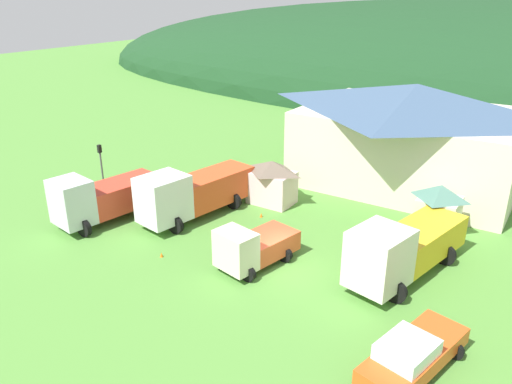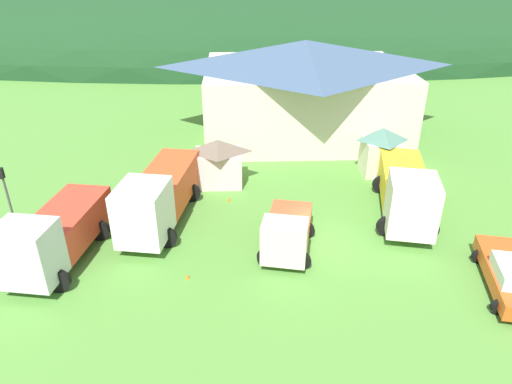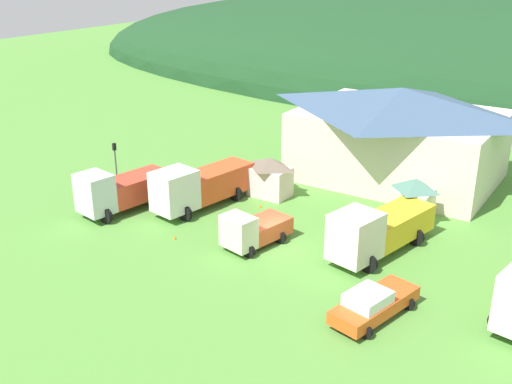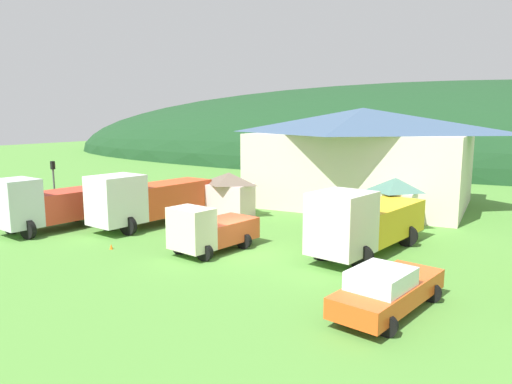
{
  "view_description": "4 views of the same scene",
  "coord_description": "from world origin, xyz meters",
  "px_view_note": "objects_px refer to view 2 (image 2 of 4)",
  "views": [
    {
      "loc": [
        11.08,
        -19.98,
        13.77
      ],
      "look_at": [
        -3.87,
        2.94,
        2.61
      ],
      "focal_mm": 35.24,
      "sensor_mm": 36.0,
      "label": 1
    },
    {
      "loc": [
        -4.09,
        -19.71,
        13.36
      ],
      "look_at": [
        -3.21,
        2.31,
        1.92
      ],
      "focal_mm": 32.62,
      "sensor_mm": 36.0,
      "label": 2
    },
    {
      "loc": [
        17.01,
        -28.92,
        17.31
      ],
      "look_at": [
        -3.35,
        2.2,
        2.43
      ],
      "focal_mm": 42.28,
      "sensor_mm": 36.0,
      "label": 3
    },
    {
      "loc": [
        10.9,
        -19.5,
        6.62
      ],
      "look_at": [
        -1.21,
        3.27,
        2.56
      ],
      "focal_mm": 32.83,
      "sensor_mm": 36.0,
      "label": 4
    }
  ],
  "objects_px": {
    "play_shed_pink": "(219,162)",
    "heavy_rig_white": "(159,195)",
    "traffic_cone_mid_row": "(229,201)",
    "depot_building": "(304,87)",
    "service_pickup_orange": "(512,275)",
    "light_truck_cream": "(287,232)",
    "tow_truck_silver": "(54,234)",
    "play_shed_cream": "(381,150)",
    "traffic_light_west": "(7,194)",
    "heavy_rig_striped": "(406,190)",
    "traffic_cone_near_pickup": "(188,279)"
  },
  "relations": [
    {
      "from": "depot_building",
      "to": "heavy_rig_white",
      "type": "xyz_separation_m",
      "value": [
        -9.56,
        -13.85,
        -2.1
      ]
    },
    {
      "from": "light_truck_cream",
      "to": "traffic_light_west",
      "type": "xyz_separation_m",
      "value": [
        -14.18,
        2.38,
        1.19
      ]
    },
    {
      "from": "light_truck_cream",
      "to": "traffic_cone_near_pickup",
      "type": "xyz_separation_m",
      "value": [
        -4.74,
        -1.93,
        -1.16
      ]
    },
    {
      "from": "play_shed_pink",
      "to": "service_pickup_orange",
      "type": "height_order",
      "value": "play_shed_pink"
    },
    {
      "from": "heavy_rig_white",
      "to": "heavy_rig_striped",
      "type": "distance_m",
      "value": 13.53
    },
    {
      "from": "depot_building",
      "to": "play_shed_cream",
      "type": "relative_size",
      "value": 5.18
    },
    {
      "from": "traffic_cone_mid_row",
      "to": "heavy_rig_striped",
      "type": "bearing_deg",
      "value": -12.61
    },
    {
      "from": "light_truck_cream",
      "to": "traffic_light_west",
      "type": "relative_size",
      "value": 1.3
    },
    {
      "from": "play_shed_cream",
      "to": "heavy_rig_white",
      "type": "bearing_deg",
      "value": -156.31
    },
    {
      "from": "tow_truck_silver",
      "to": "heavy_rig_white",
      "type": "height_order",
      "value": "heavy_rig_white"
    },
    {
      "from": "depot_building",
      "to": "play_shed_pink",
      "type": "distance_m",
      "value": 11.42
    },
    {
      "from": "light_truck_cream",
      "to": "traffic_cone_near_pickup",
      "type": "bearing_deg",
      "value": -55.75
    },
    {
      "from": "tow_truck_silver",
      "to": "heavy_rig_striped",
      "type": "distance_m",
      "value": 18.26
    },
    {
      "from": "heavy_rig_white",
      "to": "light_truck_cream",
      "type": "bearing_deg",
      "value": 74.88
    },
    {
      "from": "play_shed_pink",
      "to": "traffic_light_west",
      "type": "relative_size",
      "value": 0.83
    },
    {
      "from": "play_shed_pink",
      "to": "traffic_cone_mid_row",
      "type": "distance_m",
      "value": 2.93
    },
    {
      "from": "depot_building",
      "to": "service_pickup_orange",
      "type": "height_order",
      "value": "depot_building"
    },
    {
      "from": "depot_building",
      "to": "service_pickup_orange",
      "type": "bearing_deg",
      "value": -72.01
    },
    {
      "from": "depot_building",
      "to": "heavy_rig_striped",
      "type": "relative_size",
      "value": 1.9
    },
    {
      "from": "play_shed_pink",
      "to": "light_truck_cream",
      "type": "xyz_separation_m",
      "value": [
        3.58,
        -7.83,
        -0.4
      ]
    },
    {
      "from": "play_shed_cream",
      "to": "traffic_cone_mid_row",
      "type": "bearing_deg",
      "value": -159.88
    },
    {
      "from": "play_shed_pink",
      "to": "traffic_cone_near_pickup",
      "type": "xyz_separation_m",
      "value": [
        -1.16,
        -9.76,
        -1.56
      ]
    },
    {
      "from": "traffic_light_west",
      "to": "traffic_cone_mid_row",
      "type": "relative_size",
      "value": 6.69
    },
    {
      "from": "tow_truck_silver",
      "to": "service_pickup_orange",
      "type": "distance_m",
      "value": 20.71
    },
    {
      "from": "heavy_rig_striped",
      "to": "traffic_light_west",
      "type": "bearing_deg",
      "value": -75.13
    },
    {
      "from": "traffic_cone_near_pickup",
      "to": "service_pickup_orange",
      "type": "bearing_deg",
      "value": -5.55
    },
    {
      "from": "traffic_cone_mid_row",
      "to": "traffic_light_west",
      "type": "bearing_deg",
      "value": -164.79
    },
    {
      "from": "heavy_rig_white",
      "to": "traffic_cone_mid_row",
      "type": "xyz_separation_m",
      "value": [
        3.72,
        2.36,
        -1.73
      ]
    },
    {
      "from": "heavy_rig_striped",
      "to": "light_truck_cream",
      "type": "bearing_deg",
      "value": -52.27
    },
    {
      "from": "light_truck_cream",
      "to": "service_pickup_orange",
      "type": "bearing_deg",
      "value": 82.9
    },
    {
      "from": "play_shed_pink",
      "to": "light_truck_cream",
      "type": "relative_size",
      "value": 0.64
    },
    {
      "from": "depot_building",
      "to": "light_truck_cream",
      "type": "distance_m",
      "value": 17.39
    },
    {
      "from": "heavy_rig_white",
      "to": "heavy_rig_striped",
      "type": "xyz_separation_m",
      "value": [
        13.53,
        0.16,
        -0.07
      ]
    },
    {
      "from": "tow_truck_silver",
      "to": "light_truck_cream",
      "type": "height_order",
      "value": "tow_truck_silver"
    },
    {
      "from": "depot_building",
      "to": "heavy_rig_white",
      "type": "bearing_deg",
      "value": -124.62
    },
    {
      "from": "depot_building",
      "to": "tow_truck_silver",
      "type": "bearing_deg",
      "value": -128.7
    },
    {
      "from": "tow_truck_silver",
      "to": "traffic_cone_near_pickup",
      "type": "distance_m",
      "value": 6.63
    },
    {
      "from": "heavy_rig_striped",
      "to": "service_pickup_orange",
      "type": "distance_m",
      "value": 7.1
    },
    {
      "from": "tow_truck_silver",
      "to": "heavy_rig_white",
      "type": "distance_m",
      "value": 5.6
    },
    {
      "from": "play_shed_pink",
      "to": "heavy_rig_white",
      "type": "bearing_deg",
      "value": -122.79
    },
    {
      "from": "play_shed_pink",
      "to": "tow_truck_silver",
      "type": "relative_size",
      "value": 0.44
    },
    {
      "from": "play_shed_pink",
      "to": "traffic_cone_mid_row",
      "type": "height_order",
      "value": "play_shed_pink"
    },
    {
      "from": "play_shed_cream",
      "to": "depot_building",
      "type": "bearing_deg",
      "value": 118.41
    },
    {
      "from": "heavy_rig_striped",
      "to": "traffic_light_west",
      "type": "relative_size",
      "value": 2.28
    },
    {
      "from": "depot_building",
      "to": "heavy_rig_white",
      "type": "height_order",
      "value": "depot_building"
    },
    {
      "from": "play_shed_pink",
      "to": "traffic_light_west",
      "type": "xyz_separation_m",
      "value": [
        -10.6,
        -5.45,
        0.78
      ]
    },
    {
      "from": "tow_truck_silver",
      "to": "heavy_rig_white",
      "type": "bearing_deg",
      "value": 138.59
    },
    {
      "from": "light_truck_cream",
      "to": "traffic_cone_mid_row",
      "type": "relative_size",
      "value": 8.71
    },
    {
      "from": "service_pickup_orange",
      "to": "traffic_cone_near_pickup",
      "type": "bearing_deg",
      "value": -82.31
    },
    {
      "from": "heavy_rig_white",
      "to": "traffic_light_west",
      "type": "distance_m",
      "value": 7.6
    }
  ]
}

